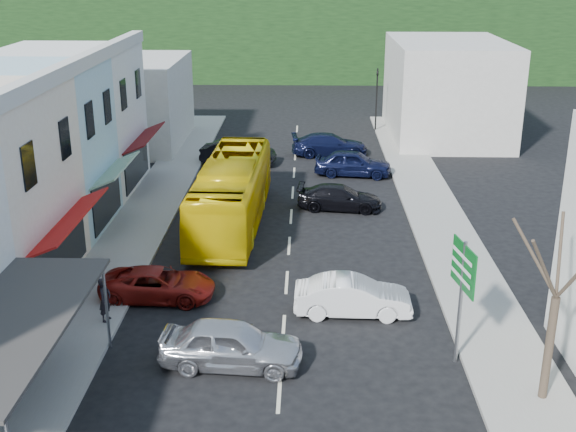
# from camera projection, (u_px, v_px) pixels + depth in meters

# --- Properties ---
(ground) EXTENTS (120.00, 120.00, 0.00)m
(ground) POSITION_uv_depth(u_px,v_px,m) (284.00, 330.00, 26.09)
(ground) COLOR black
(ground) RESTS_ON ground
(sidewalk_left) EXTENTS (3.00, 52.00, 0.15)m
(sidewalk_left) POSITION_uv_depth(u_px,v_px,m) (139.00, 227.00, 35.65)
(sidewalk_left) COLOR gray
(sidewalk_left) RESTS_ON ground
(sidewalk_right) EXTENTS (3.00, 52.00, 0.15)m
(sidewalk_right) POSITION_uv_depth(u_px,v_px,m) (443.00, 230.00, 35.27)
(sidewalk_right) COLOR gray
(sidewalk_right) RESTS_ON ground
(distant_block_left) EXTENTS (8.00, 10.00, 6.00)m
(distant_block_left) POSITION_uv_depth(u_px,v_px,m) (126.00, 102.00, 50.74)
(distant_block_left) COLOR #B7B2A8
(distant_block_left) RESTS_ON ground
(distant_block_right) EXTENTS (8.00, 12.00, 7.00)m
(distant_block_right) POSITION_uv_depth(u_px,v_px,m) (447.00, 89.00, 52.80)
(distant_block_right) COLOR #B7B2A8
(distant_block_right) RESTS_ON ground
(hillside) EXTENTS (80.00, 26.00, 14.00)m
(hillside) POSITION_uv_depth(u_px,v_px,m) (289.00, 9.00, 85.00)
(hillside) COLOR black
(hillside) RESTS_ON ground
(bus) EXTENTS (2.91, 11.68, 3.10)m
(bus) POSITION_uv_depth(u_px,v_px,m) (232.00, 195.00, 35.76)
(bus) COLOR #E4C206
(bus) RESTS_ON ground
(car_silver) EXTENTS (4.53, 2.13, 1.40)m
(car_silver) POSITION_uv_depth(u_px,v_px,m) (231.00, 347.00, 23.57)
(car_silver) COLOR silver
(car_silver) RESTS_ON ground
(car_white) EXTENTS (4.44, 1.89, 1.40)m
(car_white) POSITION_uv_depth(u_px,v_px,m) (353.00, 297.00, 27.00)
(car_white) COLOR silver
(car_white) RESTS_ON ground
(car_red) EXTENTS (4.66, 2.06, 1.40)m
(car_red) POSITION_uv_depth(u_px,v_px,m) (158.00, 282.00, 28.21)
(car_red) COLOR maroon
(car_red) RESTS_ON ground
(car_black_near) EXTENTS (4.67, 2.32, 1.40)m
(car_black_near) POSITION_uv_depth(u_px,v_px,m) (340.00, 197.00, 38.22)
(car_black_near) COLOR black
(car_black_near) RESTS_ON ground
(car_navy_mid) EXTENTS (4.59, 2.33, 1.40)m
(car_navy_mid) POSITION_uv_depth(u_px,v_px,m) (353.00, 165.00, 44.05)
(car_navy_mid) COLOR black
(car_navy_mid) RESTS_ON ground
(car_black_far) EXTENTS (4.59, 2.34, 1.40)m
(car_black_far) POSITION_uv_depth(u_px,v_px,m) (238.00, 154.00, 46.42)
(car_black_far) COLOR black
(car_black_far) RESTS_ON ground
(car_navy_far) EXTENTS (4.64, 2.21, 1.40)m
(car_navy_far) POSITION_uv_depth(u_px,v_px,m) (330.00, 145.00, 48.55)
(car_navy_far) COLOR black
(car_navy_far) RESTS_ON ground
(pedestrian_left) EXTENTS (0.50, 0.66, 1.70)m
(pedestrian_left) POSITION_uv_depth(u_px,v_px,m) (105.00, 299.00, 26.16)
(pedestrian_left) COLOR black
(pedestrian_left) RESTS_ON sidewalk_left
(direction_sign) EXTENTS (0.85, 2.01, 4.30)m
(direction_sign) POSITION_uv_depth(u_px,v_px,m) (460.00, 303.00, 23.33)
(direction_sign) COLOR #075419
(direction_sign) RESTS_ON ground
(street_tree) EXTENTS (3.15, 3.15, 6.96)m
(street_tree) POSITION_uv_depth(u_px,v_px,m) (556.00, 297.00, 20.74)
(street_tree) COLOR #342A20
(street_tree) RESTS_ON ground
(traffic_signal) EXTENTS (0.62, 1.03, 4.80)m
(traffic_signal) POSITION_uv_depth(u_px,v_px,m) (376.00, 100.00, 54.55)
(traffic_signal) COLOR black
(traffic_signal) RESTS_ON ground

